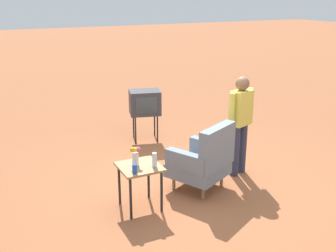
% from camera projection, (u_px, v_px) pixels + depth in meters
% --- Properties ---
extents(ground_plane, '(60.00, 60.00, 0.00)m').
position_uv_depth(ground_plane, '(194.00, 185.00, 6.39)').
color(ground_plane, '#A05B38').
extents(armchair, '(1.03, 1.04, 1.06)m').
position_uv_depth(armchair, '(204.00, 159.00, 6.10)').
color(armchair, '#937047').
rests_on(armchair, ground).
extents(side_table, '(0.56, 0.56, 0.64)m').
position_uv_depth(side_table, '(140.00, 172.00, 5.56)').
color(side_table, black).
rests_on(side_table, ground).
extents(tv_on_stand, '(0.69, 0.58, 1.03)m').
position_uv_depth(tv_on_stand, '(145.00, 103.00, 8.10)').
color(tv_on_stand, black).
rests_on(tv_on_stand, ground).
extents(person_standing, '(0.54, 0.33, 1.64)m').
position_uv_depth(person_standing, '(240.00, 120.00, 6.51)').
color(person_standing, '#2D3347').
rests_on(person_standing, ground).
extents(soda_can_blue, '(0.07, 0.07, 0.12)m').
position_uv_depth(soda_can_blue, '(135.00, 169.00, 5.29)').
color(soda_can_blue, blue).
rests_on(soda_can_blue, side_table).
extents(bottle_short_clear, '(0.06, 0.06, 0.20)m').
position_uv_depth(bottle_short_clear, '(155.00, 160.00, 5.47)').
color(bottle_short_clear, silver).
rests_on(bottle_short_clear, side_table).
extents(flower_vase, '(0.14, 0.10, 0.27)m').
position_uv_depth(flower_vase, '(135.00, 155.00, 5.49)').
color(flower_vase, silver).
rests_on(flower_vase, side_table).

